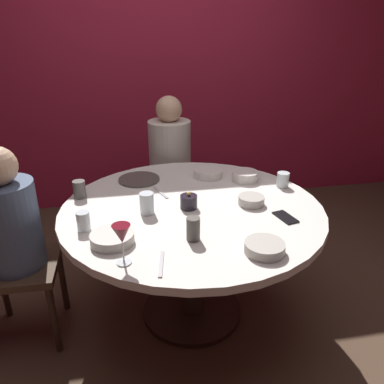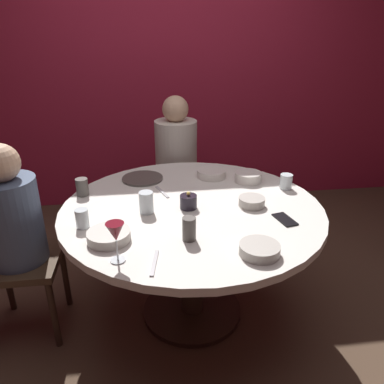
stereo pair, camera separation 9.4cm
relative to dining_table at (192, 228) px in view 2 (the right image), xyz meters
name	(u,v)px [view 2 (the right image)]	position (x,y,z in m)	size (l,w,h in m)	color
ground_plane	(192,311)	(0.00, 0.00, -0.59)	(8.00, 8.00, 0.00)	#4C3828
back_wall	(167,66)	(0.00, 1.73, 0.71)	(6.00, 0.10, 2.60)	maroon
dining_table	(192,228)	(0.00, 0.00, 0.00)	(1.42, 1.42, 0.73)	silver
seated_diner_left	(13,222)	(-0.94, 0.00, 0.10)	(0.40, 0.40, 1.11)	#3F2D1E
seated_diner_back	(176,154)	(0.00, 0.94, 0.13)	(0.40, 0.40, 1.17)	#3F2D1E
candle_holder	(188,202)	(-0.02, -0.03, 0.18)	(0.09, 0.09, 0.10)	black
wine_glass	(116,234)	(-0.37, -0.48, 0.27)	(0.08, 0.08, 0.18)	silver
dinner_plate	(142,178)	(-0.26, 0.42, 0.15)	(0.26, 0.26, 0.01)	#4C4742
cell_phone	(285,219)	(0.44, -0.23, 0.14)	(0.07, 0.14, 0.01)	black
bowl_serving_large	(212,173)	(0.18, 0.40, 0.16)	(0.19, 0.19, 0.05)	silver
bowl_salad_center	(259,249)	(0.22, -0.51, 0.16)	(0.17, 0.17, 0.05)	#B2ADA3
bowl_small_white	(248,177)	(0.39, 0.30, 0.17)	(0.16, 0.16, 0.06)	silver
bowl_sauce_side	(109,236)	(-0.42, -0.31, 0.16)	(0.20, 0.20, 0.05)	#B2ADA3
bowl_rice_portion	(252,202)	(0.32, -0.04, 0.16)	(0.14, 0.14, 0.05)	#B2ADA3
cup_near_candle	(189,229)	(-0.06, -0.35, 0.20)	(0.06, 0.06, 0.11)	#4C4742
cup_by_left_diner	(82,219)	(-0.55, -0.17, 0.19)	(0.06, 0.06, 0.09)	silver
cup_by_right_diner	(146,202)	(-0.25, -0.05, 0.20)	(0.07, 0.07, 0.12)	silver
cup_center_front	(82,187)	(-0.61, 0.22, 0.19)	(0.07, 0.07, 0.10)	#4C4742
cup_far_edge	(286,182)	(0.59, 0.16, 0.18)	(0.07, 0.07, 0.09)	silver
fork_near_plate	(154,263)	(-0.22, -0.52, 0.14)	(0.02, 0.18, 0.01)	#B7B7BC
knife_near_plate	(162,192)	(-0.15, 0.20, 0.14)	(0.02, 0.18, 0.01)	#B7B7BC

